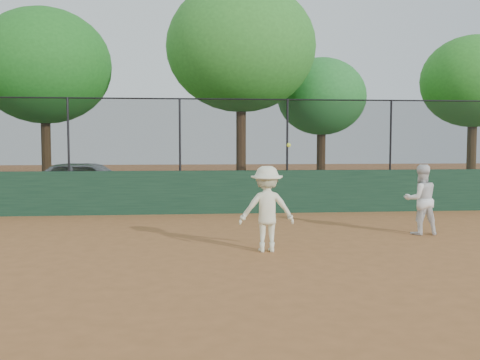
{
  "coord_description": "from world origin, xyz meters",
  "views": [
    {
      "loc": [
        -0.26,
        -8.84,
        1.98
      ],
      "look_at": [
        0.8,
        2.2,
        1.2
      ],
      "focal_mm": 40.0,
      "sensor_mm": 36.0,
      "label": 1
    }
  ],
  "objects": [
    {
      "name": "fence_assembly",
      "position": [
        -0.03,
        6.0,
        2.24
      ],
      "size": [
        26.0,
        0.06,
        2.0
      ],
      "color": "black",
      "rests_on": "back_wall"
    },
    {
      "name": "ground",
      "position": [
        0.0,
        0.0,
        0.0
      ],
      "size": [
        80.0,
        80.0,
        0.0
      ],
      "primitive_type": "plane",
      "color": "#A26234",
      "rests_on": "ground"
    },
    {
      "name": "grass_strip",
      "position": [
        0.0,
        12.0,
        0.0
      ],
      "size": [
        36.0,
        12.0,
        0.01
      ],
      "primitive_type": "cube",
      "color": "#2E4A17",
      "rests_on": "ground"
    },
    {
      "name": "tree_4",
      "position": [
        10.78,
        11.15,
        4.33
      ],
      "size": [
        4.11,
        3.73,
        6.13
      ],
      "color": "#4A321A",
      "rests_on": "ground"
    },
    {
      "name": "back_wall",
      "position": [
        0.0,
        6.0,
        0.6
      ],
      "size": [
        26.0,
        0.2,
        1.2
      ],
      "primitive_type": "cube",
      "color": "#1C3E29",
      "rests_on": "ground"
    },
    {
      "name": "tree_2",
      "position": [
        1.62,
        10.38,
        5.36
      ],
      "size": [
        5.34,
        4.85,
        7.68
      ],
      "color": "#4E311B",
      "rests_on": "ground"
    },
    {
      "name": "tree_1",
      "position": [
        -5.77,
        12.52,
        4.91
      ],
      "size": [
        5.12,
        4.65,
        7.13
      ],
      "color": "#462E18",
      "rests_on": "ground"
    },
    {
      "name": "parked_car",
      "position": [
        -3.46,
        8.7,
        0.71
      ],
      "size": [
        4.3,
        2.0,
        1.43
      ],
      "primitive_type": "imported",
      "rotation": [
        0.0,
        0.0,
        1.49
      ],
      "color": "#A4AAAE",
      "rests_on": "ground"
    },
    {
      "name": "tree_3",
      "position": [
        5.18,
        12.8,
        3.85
      ],
      "size": [
        3.65,
        3.32,
        5.45
      ],
      "color": "#402815",
      "rests_on": "ground"
    },
    {
      "name": "player_main",
      "position": [
        1.14,
        0.68,
        0.78
      ],
      "size": [
        1.02,
        0.69,
        1.97
      ],
      "color": "#F1F2CD",
      "rests_on": "ground"
    },
    {
      "name": "player_second",
      "position": [
        4.71,
        2.16,
        0.76
      ],
      "size": [
        0.74,
        0.57,
        1.51
      ],
      "primitive_type": "imported",
      "rotation": [
        0.0,
        0.0,
        3.15
      ],
      "color": "white",
      "rests_on": "ground"
    }
  ]
}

